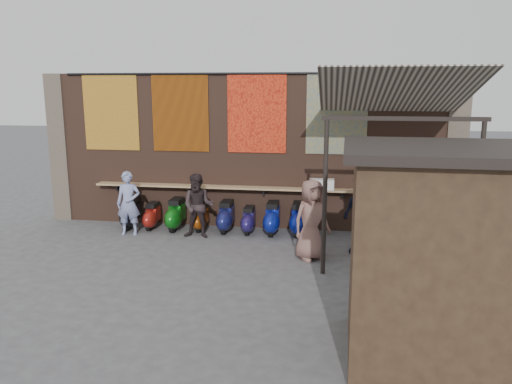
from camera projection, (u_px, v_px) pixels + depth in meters
ground at (226, 258)px, 10.85m from camera, size 70.00×70.00×0.00m
brick_wall at (247, 151)px, 13.05m from camera, size 10.00×0.40×4.00m
pier_left at (62, 148)px, 13.82m from camera, size 0.50×0.50×4.00m
pier_right at (454, 155)px, 12.28m from camera, size 0.50×0.50×4.00m
eating_counter at (244, 188)px, 12.88m from camera, size 8.00×0.32×0.05m
shelf_box at (322, 184)px, 12.53m from camera, size 0.62×0.30×0.26m
tapestry_redgold at (111, 112)px, 13.17m from camera, size 1.50×0.02×2.00m
tapestry_sun at (180, 113)px, 12.88m from camera, size 1.50×0.02×2.00m
tapestry_orange at (257, 113)px, 12.59m from camera, size 1.50×0.02×2.00m
tapestry_multi at (337, 114)px, 12.29m from camera, size 1.50×0.02×2.00m
hang_rail at (245, 73)px, 12.42m from camera, size 9.50×0.06×0.06m
scooter_stool_0 at (132, 213)px, 13.11m from camera, size 0.38×0.84×0.80m
scooter_stool_1 at (152, 216)px, 13.05m from camera, size 0.32×0.71×0.68m
scooter_stool_2 at (176, 215)px, 12.94m from camera, size 0.38×0.85×0.81m
scooter_stool_3 at (201, 218)px, 12.91m from camera, size 0.32×0.71×0.67m
scooter_stool_4 at (226, 217)px, 12.76m from camera, size 0.37×0.83×0.79m
scooter_stool_5 at (249, 220)px, 12.65m from camera, size 0.32×0.71×0.67m
scooter_stool_6 at (272, 218)px, 12.55m from camera, size 0.38×0.85×0.81m
scooter_stool_7 at (298, 219)px, 12.48m from camera, size 0.39×0.86×0.81m
diner_left at (129, 203)px, 12.45m from camera, size 0.64×0.47×1.61m
diner_right at (198, 206)px, 12.19m from camera, size 0.78×0.61×1.60m
shopper_navy at (364, 213)px, 10.93m from camera, size 1.15×1.07×1.89m
shopper_grey at (472, 235)px, 9.48m from camera, size 1.28×1.25×1.76m
shopper_tan at (311, 220)px, 10.62m from camera, size 1.02×0.95×1.75m
market_stall at (451, 261)px, 6.56m from camera, size 2.63×2.01×2.80m
stall_roof at (461, 151)px, 6.26m from camera, size 2.95×2.31×0.12m
stall_sign at (441, 198)px, 7.39m from camera, size 1.20×0.07×0.50m
stall_shelf at (436, 263)px, 7.59m from camera, size 2.14×0.16×0.06m
awning_canvas at (396, 92)px, 10.48m from camera, size 3.20×3.28×0.97m
awning_ledger at (389, 74)px, 11.93m from camera, size 3.30×0.08×0.12m
awning_header at (404, 119)px, 9.12m from camera, size 3.00×0.08×0.08m
awning_post_left at (325, 198)px, 9.64m from camera, size 0.09×0.09×3.10m
awning_post_right at (477, 203)px, 9.23m from camera, size 0.09×0.09×3.10m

